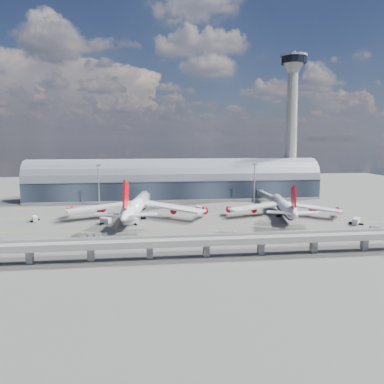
{
  "coord_description": "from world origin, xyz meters",
  "views": [
    {
      "loc": [
        -21.06,
        -181.8,
        41.26
      ],
      "look_at": [
        3.04,
        10.0,
        14.0
      ],
      "focal_mm": 35.0,
      "sensor_mm": 36.0,
      "label": 1
    }
  ],
  "objects": [
    {
      "name": "control_tower",
      "position": [
        85.0,
        83.0,
        51.64
      ],
      "size": [
        19.0,
        19.0,
        103.0
      ],
      "color": "gray",
      "rests_on": "ground"
    },
    {
      "name": "service_truck_1",
      "position": [
        -40.85,
        2.14,
        1.57
      ],
      "size": [
        5.84,
        5.04,
        3.11
      ],
      "rotation": [
        0.0,
        0.0,
        0.98
      ],
      "color": "beige",
      "rests_on": "ground"
    },
    {
      "name": "ground",
      "position": [
        0.0,
        0.0,
        0.0
      ],
      "size": [
        500.0,
        500.0,
        0.0
      ],
      "primitive_type": "plane",
      "color": "#474744",
      "rests_on": "ground"
    },
    {
      "name": "taxi_lines",
      "position": [
        0.0,
        22.11,
        0.01
      ],
      "size": [
        200.0,
        80.12,
        0.01
      ],
      "color": "gold",
      "rests_on": "ground"
    },
    {
      "name": "guideway",
      "position": [
        -0.0,
        -55.0,
        5.29
      ],
      "size": [
        220.0,
        8.5,
        7.2
      ],
      "color": "gray",
      "rests_on": "ground"
    },
    {
      "name": "cargo_train_1",
      "position": [
        13.75,
        -26.58,
        0.8
      ],
      "size": [
        9.33,
        2.96,
        1.54
      ],
      "rotation": [
        0.0,
        0.0,
        1.74
      ],
      "color": "gray",
      "rests_on": "ground"
    },
    {
      "name": "service_truck_2",
      "position": [
        -28.55,
        -1.5,
        1.52
      ],
      "size": [
        8.3,
        5.23,
        2.91
      ],
      "rotation": [
        0.0,
        0.0,
        1.97
      ],
      "color": "beige",
      "rests_on": "ground"
    },
    {
      "name": "jet_bridge_left",
      "position": [
        -21.92,
        53.12,
        5.18
      ],
      "size": [
        4.4,
        28.0,
        7.25
      ],
      "color": "gray",
      "rests_on": "ground"
    },
    {
      "name": "service_truck_4",
      "position": [
        60.48,
        42.4,
        1.68
      ],
      "size": [
        3.0,
        5.8,
        3.32
      ],
      "rotation": [
        0.0,
        0.0,
        -0.03
      ],
      "color": "beige",
      "rests_on": "ground"
    },
    {
      "name": "airliner_right",
      "position": [
        52.94,
        9.15,
        5.36
      ],
      "size": [
        62.02,
        64.9,
        20.69
      ],
      "rotation": [
        0.0,
        0.0,
        -0.19
      ],
      "color": "white",
      "rests_on": "ground"
    },
    {
      "name": "airliner_left",
      "position": [
        -25.77,
        13.25,
        6.88
      ],
      "size": [
        75.11,
        79.02,
        24.09
      ],
      "rotation": [
        0.0,
        0.0,
        -0.14
      ],
      "color": "white",
      "rests_on": "ground"
    },
    {
      "name": "service_truck_5",
      "position": [
        9.78,
        30.41,
        1.33
      ],
      "size": [
        4.31,
        5.75,
        2.61
      ],
      "rotation": [
        0.0,
        0.0,
        0.47
      ],
      "color": "beige",
      "rests_on": "ground"
    },
    {
      "name": "terminal",
      "position": [
        0.0,
        77.99,
        11.34
      ],
      "size": [
        200.0,
        30.0,
        28.0
      ],
      "color": "#1E2532",
      "rests_on": "ground"
    },
    {
      "name": "cargo_train_2",
      "position": [
        83.31,
        -25.39,
        0.87
      ],
      "size": [
        4.92,
        1.64,
        1.67
      ],
      "rotation": [
        0.0,
        0.0,
        1.58
      ],
      "color": "gray",
      "rests_on": "ground"
    },
    {
      "name": "cargo_train_0",
      "position": [
        -44.15,
        -24.65,
        0.98
      ],
      "size": [
        8.55,
        2.51,
        1.88
      ],
      "rotation": [
        0.0,
        0.0,
        1.48
      ],
      "color": "gray",
      "rests_on": "ground"
    },
    {
      "name": "jet_bridge_right",
      "position": [
        56.77,
        51.18,
        5.18
      ],
      "size": [
        4.4,
        32.0,
        7.25
      ],
      "color": "gray",
      "rests_on": "ground"
    },
    {
      "name": "floodlight_mast_right",
      "position": [
        50.0,
        55.0,
        13.63
      ],
      "size": [
        3.0,
        0.7,
        25.7
      ],
      "color": "gray",
      "rests_on": "ground"
    },
    {
      "name": "floodlight_mast_left",
      "position": [
        -50.0,
        55.0,
        13.63
      ],
      "size": [
        3.0,
        0.7,
        25.7
      ],
      "color": "gray",
      "rests_on": "ground"
    },
    {
      "name": "service_truck_3",
      "position": [
        80.95,
        -14.32,
        1.61
      ],
      "size": [
        6.18,
        6.53,
        3.15
      ],
      "rotation": [
        0.0,
        0.0,
        -0.72
      ],
      "color": "beige",
      "rests_on": "ground"
    },
    {
      "name": "service_truck_0",
      "position": [
        -77.05,
        12.45,
        1.37
      ],
      "size": [
        4.31,
        6.73,
        2.65
      ],
      "rotation": [
        0.0,
        0.0,
        0.38
      ],
      "color": "beige",
      "rests_on": "ground"
    }
  ]
}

